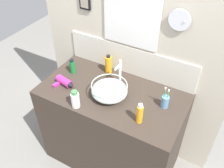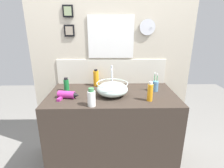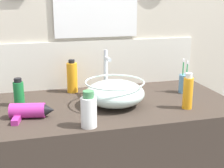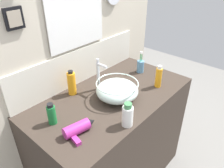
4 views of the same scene
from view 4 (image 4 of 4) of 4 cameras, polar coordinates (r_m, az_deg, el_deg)
vanity_counter at (r=1.90m, az=0.03°, el=-14.67°), size 1.26×0.67×0.93m
back_panel at (r=1.70m, az=-9.39°, el=10.47°), size 1.81×0.09×2.48m
glass_bowl_sink at (r=1.54m, az=1.23°, el=-1.70°), size 0.30×0.30×0.13m
faucet at (r=1.61m, az=-3.56°, el=2.84°), size 0.02×0.10×0.25m
hair_drier at (r=1.30m, az=-8.62°, el=-11.32°), size 0.21×0.14×0.07m
toothbrush_cup at (r=1.92m, az=7.43°, el=4.61°), size 0.06×0.06×0.20m
spray_bottle at (r=1.37m, az=-15.49°, el=-7.61°), size 0.05×0.05×0.14m
lotion_bottle at (r=1.71m, az=12.07°, el=1.79°), size 0.05×0.05×0.18m
soap_dispenser at (r=1.31m, az=4.08°, el=-8.17°), size 0.07×0.07×0.16m
shampoo_bottle at (r=1.61m, az=-10.50°, el=0.19°), size 0.06×0.06×0.19m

